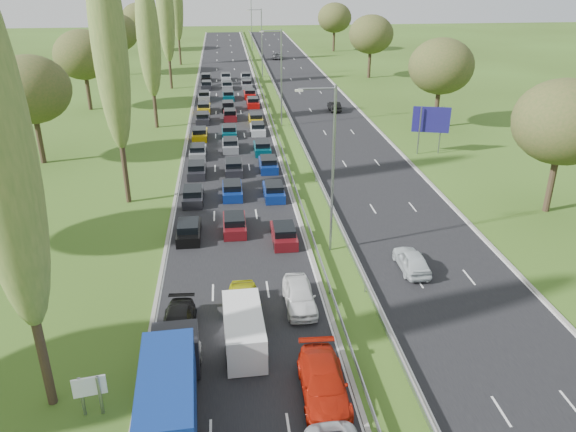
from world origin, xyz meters
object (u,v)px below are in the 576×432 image
white_van_rear (244,328)px  direction_sign (431,122)px  near_car_2 (171,376)px  blue_lorry (170,391)px  info_sign (90,390)px  near_car_3 (178,323)px

white_van_rear → direction_sign: direction_sign is taller
near_car_2 → white_van_rear: white_van_rear is taller
blue_lorry → info_sign: blue_lorry is taller
near_car_3 → white_van_rear: 3.94m
white_van_rear → info_sign: 8.45m
blue_lorry → direction_sign: (25.07, 37.48, 1.73)m
near_car_3 → blue_lorry: (0.22, -6.89, 1.18)m
near_car_3 → blue_lorry: blue_lorry is taller
near_car_2 → blue_lorry: (0.25, -2.29, 1.05)m
info_sign → blue_lorry: bearing=-15.0°
blue_lorry → white_van_rear: size_ratio=1.60×
near_car_3 → direction_sign: 39.79m
info_sign → near_car_2: bearing=20.5°
blue_lorry → near_car_2: bearing=93.6°
near_car_2 → direction_sign: (25.33, 35.18, 2.78)m
white_van_rear → direction_sign: size_ratio=1.01×
white_van_rear → info_sign: size_ratio=2.49×
blue_lorry → info_sign: (-3.73, 1.00, -0.47)m
blue_lorry → white_van_rear: blue_lorry is taller
blue_lorry → direction_sign: direction_sign is taller
near_car_3 → blue_lorry: bearing=-84.9°
info_sign → direction_sign: size_ratio=0.40×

